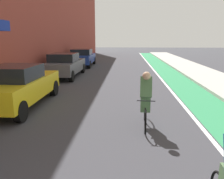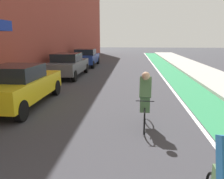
{
  "view_description": "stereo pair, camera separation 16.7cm",
  "coord_description": "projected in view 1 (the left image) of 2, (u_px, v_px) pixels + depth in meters",
  "views": [
    {
      "loc": [
        0.59,
        1.11,
        2.48
      ],
      "look_at": [
        0.15,
        8.14,
        0.92
      ],
      "focal_mm": 37.35,
      "sensor_mm": 36.0,
      "label": 1
    },
    {
      "loc": [
        0.76,
        1.12,
        2.48
      ],
      "look_at": [
        0.15,
        8.14,
        0.92
      ],
      "focal_mm": 37.35,
      "sensor_mm": 36.0,
      "label": 2
    }
  ],
  "objects": [
    {
      "name": "parked_sedan_blue",
      "position": [
        82.0,
        57.0,
        20.85
      ],
      "size": [
        2.0,
        4.58,
        1.53
      ],
      "color": "navy",
      "rests_on": "ground"
    },
    {
      "name": "ground_plane",
      "position": [
        118.0,
        74.0,
        16.54
      ],
      "size": [
        94.57,
        94.57,
        0.0
      ],
      "primitive_type": "plane",
      "color": "#38383D"
    },
    {
      "name": "bike_lane_paint",
      "position": [
        165.0,
        70.0,
        18.27
      ],
      "size": [
        1.6,
        42.99,
        0.0
      ],
      "primitive_type": "cube",
      "color": "#2D8451",
      "rests_on": "ground"
    },
    {
      "name": "parked_sedan_yellow_cab",
      "position": [
        17.0,
        85.0,
        8.5
      ],
      "size": [
        1.89,
        4.48,
        1.53
      ],
      "color": "yellow",
      "rests_on": "ground"
    },
    {
      "name": "lane_divider_stripe",
      "position": [
        154.0,
        70.0,
        18.32
      ],
      "size": [
        0.12,
        42.99,
        0.0
      ],
      "primitive_type": "cube",
      "color": "white",
      "rests_on": "ground"
    },
    {
      "name": "cyclist_mid",
      "position": [
        146.0,
        99.0,
        6.52
      ],
      "size": [
        0.48,
        1.7,
        1.6
      ],
      "color": "black",
      "rests_on": "ground"
    },
    {
      "name": "parked_sedan_gray",
      "position": [
        65.0,
        65.0,
        15.02
      ],
      "size": [
        1.87,
        4.66,
        1.53
      ],
      "color": "#595B60",
      "rests_on": "ground"
    },
    {
      "name": "sidewalk_right",
      "position": [
        194.0,
        70.0,
        18.12
      ],
      "size": [
        2.81,
        42.99,
        0.14
      ],
      "primitive_type": "cube",
      "color": "#A8A59E",
      "rests_on": "ground"
    }
  ]
}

